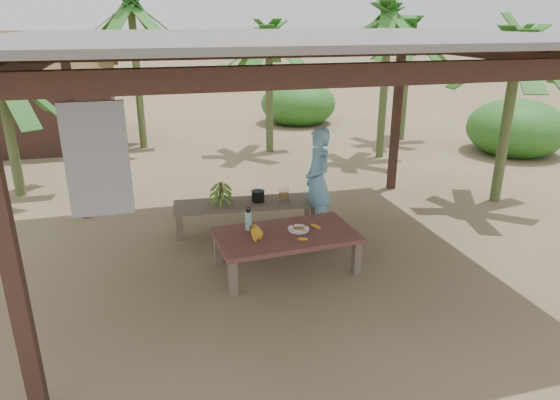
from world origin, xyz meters
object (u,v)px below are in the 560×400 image
object	(u,v)px
bench	(246,206)
woman	(318,181)
water_flask	(248,220)
ripe_banana_bunch	(251,231)
plate	(299,229)
work_table	(286,238)
cooking_pot	(258,196)

from	to	relation	value
bench	woman	world-z (taller)	woman
woman	water_flask	bearing A→B (deg)	-58.34
water_flask	ripe_banana_bunch	bearing A→B (deg)	-94.60
water_flask	woman	size ratio (longest dim) A/B	0.20
ripe_banana_bunch	plate	size ratio (longest dim) A/B	1.03
work_table	bench	xyz separation A→B (m)	(-0.24, 1.41, -0.04)
plate	ripe_banana_bunch	bearing A→B (deg)	-174.91
work_table	bench	distance (m)	1.43
bench	plate	size ratio (longest dim) A/B	7.99
ripe_banana_bunch	woman	size ratio (longest dim) A/B	0.18
ripe_banana_bunch	water_flask	world-z (taller)	water_flask
ripe_banana_bunch	water_flask	size ratio (longest dim) A/B	0.90
ripe_banana_bunch	woman	xyz separation A→B (m)	(1.27, 1.08, 0.23)
ripe_banana_bunch	cooking_pot	size ratio (longest dim) A/B	1.47
water_flask	bench	bearing A→B (deg)	80.10
ripe_banana_bunch	water_flask	bearing A→B (deg)	85.40
work_table	cooking_pot	distance (m)	1.40
work_table	bench	size ratio (longest dim) A/B	0.82
water_flask	woman	xyz separation A→B (m)	(1.24, 0.81, 0.18)
ripe_banana_bunch	cooking_pot	bearing A→B (deg)	73.65
bench	cooking_pot	distance (m)	0.24
work_table	ripe_banana_bunch	bearing A→B (deg)	179.24
woman	work_table	bearing A→B (deg)	-38.50
bench	work_table	bearing A→B (deg)	-74.98
ripe_banana_bunch	bench	bearing A→B (deg)	81.08
cooking_pot	ripe_banana_bunch	bearing A→B (deg)	-106.35
bench	ripe_banana_bunch	size ratio (longest dim) A/B	7.76
cooking_pot	work_table	bearing A→B (deg)	-87.93
cooking_pot	woman	distance (m)	0.96
work_table	water_flask	bearing A→B (deg)	147.72
work_table	ripe_banana_bunch	xyz separation A→B (m)	(-0.47, -0.02, 0.15)
work_table	woman	size ratio (longest dim) A/B	1.14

